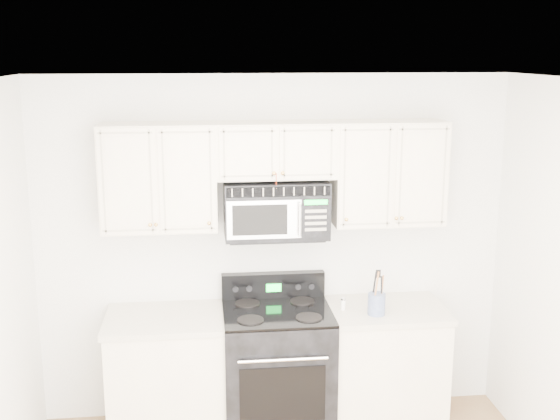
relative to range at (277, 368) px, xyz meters
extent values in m
cube|color=silver|center=(0.01, -1.42, 2.12)|extent=(3.50, 3.50, 0.01)
cube|color=white|center=(0.01, 0.33, 0.82)|extent=(3.50, 0.01, 2.60)
cube|color=beige|center=(-0.79, 0.01, -0.04)|extent=(0.82, 0.63, 0.88)
cube|color=beige|center=(-0.79, 0.01, 0.42)|extent=(0.86, 0.65, 0.04)
cube|color=beige|center=(0.81, 0.01, -0.04)|extent=(0.82, 0.63, 0.88)
cube|color=beige|center=(0.81, 0.01, 0.42)|extent=(0.86, 0.65, 0.04)
cube|color=black|center=(0.81, 0.05, -0.43)|extent=(0.82, 0.55, 0.10)
cube|color=black|center=(0.00, -0.01, -0.02)|extent=(0.78, 0.67, 0.92)
cube|color=black|center=(0.00, -0.34, -0.03)|extent=(0.59, 0.01, 0.41)
cylinder|color=silver|center=(0.00, -0.37, 0.24)|extent=(0.61, 0.02, 0.02)
cube|color=black|center=(0.00, -0.01, 0.44)|extent=(0.78, 0.67, 0.02)
cube|color=black|center=(0.00, 0.29, 0.54)|extent=(0.78, 0.08, 0.20)
cube|color=#0BD633|center=(0.00, 0.24, 0.54)|extent=(0.11, 0.00, 0.06)
cube|color=beige|center=(-0.81, 0.16, 1.41)|extent=(0.80, 0.33, 0.75)
cube|color=beige|center=(0.83, 0.16, 1.41)|extent=(0.80, 0.33, 0.75)
cube|color=beige|center=(0.01, 0.16, 1.59)|extent=(0.84, 0.33, 0.39)
sphere|color=#DDAA55|center=(-0.83, -0.03, 1.12)|extent=(0.03, 0.03, 0.03)
sphere|color=#DDAA55|center=(-0.47, -0.03, 1.12)|extent=(0.03, 0.03, 0.03)
sphere|color=#DDAA55|center=(0.49, -0.03, 1.12)|extent=(0.03, 0.03, 0.03)
sphere|color=#DDAA55|center=(0.85, -0.03, 1.12)|extent=(0.03, 0.03, 0.03)
sphere|color=#DDAA55|center=(-0.02, -0.03, 1.46)|extent=(0.03, 0.03, 0.03)
sphere|color=#DDAA55|center=(0.04, -0.03, 1.46)|extent=(0.03, 0.03, 0.03)
cylinder|color=#AD2107|center=(-0.01, -0.03, 1.41)|extent=(0.00, 0.00, 0.10)
sphere|color=#DDAA55|center=(-0.01, -0.03, 1.35)|extent=(0.03, 0.03, 0.03)
cube|color=black|center=(0.01, 0.14, 1.17)|extent=(0.74, 0.37, 0.41)
cube|color=#AAA18F|center=(0.01, -0.04, 1.33)|extent=(0.72, 0.01, 0.07)
cube|color=#B5B5B5|center=(-0.09, -0.05, 1.14)|extent=(0.52, 0.01, 0.27)
cube|color=black|center=(-0.12, -0.05, 1.14)|extent=(0.38, 0.01, 0.21)
cube|color=black|center=(0.26, -0.05, 1.14)|extent=(0.20, 0.01, 0.27)
cube|color=#0BD633|center=(0.26, -0.05, 1.25)|extent=(0.16, 0.00, 0.03)
cylinder|color=silver|center=(0.15, -0.08, 1.14)|extent=(0.02, 0.02, 0.23)
cylinder|color=slate|center=(0.70, -0.12, 0.51)|extent=(0.12, 0.12, 0.16)
cylinder|color=#B06F3E|center=(0.73, -0.12, 0.59)|extent=(0.01, 0.01, 0.27)
cylinder|color=black|center=(0.68, -0.09, 0.60)|extent=(0.01, 0.01, 0.29)
cylinder|color=#B06F3E|center=(0.68, -0.15, 0.61)|extent=(0.01, 0.01, 0.31)
cylinder|color=black|center=(0.73, -0.12, 0.59)|extent=(0.01, 0.01, 0.27)
cylinder|color=white|center=(0.48, 0.00, 0.47)|extent=(0.04, 0.04, 0.08)
cylinder|color=silver|center=(0.48, 0.00, 0.52)|extent=(0.04, 0.04, 0.01)
cylinder|color=white|center=(0.66, -0.10, 0.48)|extent=(0.05, 0.05, 0.09)
cylinder|color=silver|center=(0.66, -0.10, 0.54)|extent=(0.05, 0.05, 0.02)
camera|label=1|loc=(-0.51, -4.72, 2.28)|focal=45.00mm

